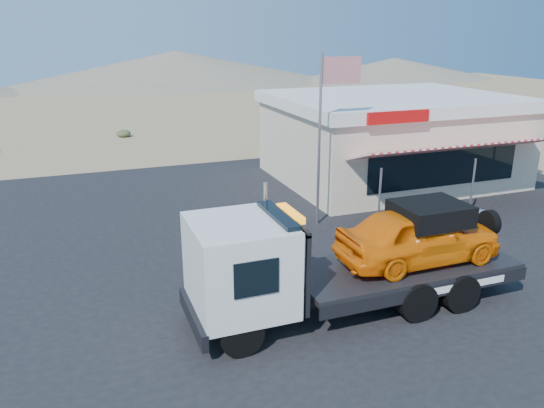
# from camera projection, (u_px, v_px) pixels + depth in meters

# --- Properties ---
(ground) EXTENTS (120.00, 120.00, 0.00)m
(ground) POSITION_uv_depth(u_px,v_px,m) (227.00, 303.00, 13.67)
(ground) COLOR #9A7B57
(ground) RESTS_ON ground
(asphalt_lot) EXTENTS (32.00, 24.00, 0.02)m
(asphalt_lot) POSITION_uv_depth(u_px,v_px,m) (261.00, 249.00, 17.00)
(asphalt_lot) COLOR black
(asphalt_lot) RESTS_ON ground
(tow_truck) EXTENTS (8.40, 2.49, 2.81)m
(tow_truck) POSITION_uv_depth(u_px,v_px,m) (351.00, 254.00, 12.93)
(tow_truck) COLOR black
(tow_truck) RESTS_ON asphalt_lot
(white_sedan) EXTENTS (4.71, 3.01, 1.47)m
(white_sedan) POSITION_uv_depth(u_px,v_px,m) (432.00, 221.00, 17.37)
(white_sedan) COLOR silver
(white_sedan) RESTS_ON asphalt_lot
(jerky_store) EXTENTS (10.40, 9.97, 3.90)m
(jerky_store) POSITION_uv_depth(u_px,v_px,m) (390.00, 137.00, 24.54)
(jerky_store) COLOR beige
(jerky_store) RESTS_ON asphalt_lot
(flagpole) EXTENTS (1.55, 0.10, 6.00)m
(flagpole) POSITION_uv_depth(u_px,v_px,m) (326.00, 120.00, 18.15)
(flagpole) COLOR #99999E
(flagpole) RESTS_ON asphalt_lot
(distant_hills) EXTENTS (126.00, 48.00, 4.20)m
(distant_hills) POSITION_uv_depth(u_px,v_px,m) (4.00, 76.00, 58.81)
(distant_hills) COLOR #726B59
(distant_hills) RESTS_ON ground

